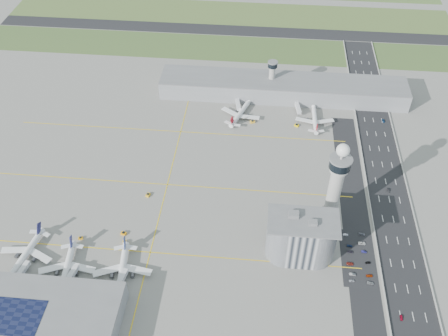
# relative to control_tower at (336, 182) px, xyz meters

# --- Properties ---
(ground) EXTENTS (1000.00, 1000.00, 0.00)m
(ground) POSITION_rel_control_tower_xyz_m (-72.00, -8.00, -35.04)
(ground) COLOR gray
(grass_strip_0) EXTENTS (480.00, 50.00, 0.08)m
(grass_strip_0) POSITION_rel_control_tower_xyz_m (-92.00, 217.00, -35.00)
(grass_strip_0) COLOR #385327
(grass_strip_0) RESTS_ON ground
(grass_strip_1) EXTENTS (480.00, 60.00, 0.08)m
(grass_strip_1) POSITION_rel_control_tower_xyz_m (-92.00, 292.00, -35.00)
(grass_strip_1) COLOR #4E642F
(grass_strip_1) RESTS_ON ground
(runway) EXTENTS (480.00, 22.00, 0.10)m
(runway) POSITION_rel_control_tower_xyz_m (-92.00, 254.00, -34.98)
(runway) COLOR black
(runway) RESTS_ON ground
(highway) EXTENTS (28.00, 500.00, 0.10)m
(highway) POSITION_rel_control_tower_xyz_m (43.00, -8.00, -34.99)
(highway) COLOR black
(highway) RESTS_ON ground
(barrier_left) EXTENTS (0.60, 500.00, 1.20)m
(barrier_left) POSITION_rel_control_tower_xyz_m (29.00, -8.00, -34.44)
(barrier_left) COLOR #9E9E99
(barrier_left) RESTS_ON ground
(barrier_right) EXTENTS (0.60, 500.00, 1.20)m
(barrier_right) POSITION_rel_control_tower_xyz_m (57.00, -8.00, -34.44)
(barrier_right) COLOR #9E9E99
(barrier_right) RESTS_ON ground
(landside_road) EXTENTS (18.00, 260.00, 0.08)m
(landside_road) POSITION_rel_control_tower_xyz_m (18.00, -18.00, -35.00)
(landside_road) COLOR black
(landside_road) RESTS_ON ground
(parking_lot) EXTENTS (20.00, 44.00, 0.10)m
(parking_lot) POSITION_rel_control_tower_xyz_m (16.00, -30.00, -34.99)
(parking_lot) COLOR black
(parking_lot) RESTS_ON ground
(taxiway_line_h_0) EXTENTS (260.00, 0.60, 0.01)m
(taxiway_line_h_0) POSITION_rel_control_tower_xyz_m (-112.00, -38.00, -35.04)
(taxiway_line_h_0) COLOR yellow
(taxiway_line_h_0) RESTS_ON ground
(taxiway_line_h_1) EXTENTS (260.00, 0.60, 0.01)m
(taxiway_line_h_1) POSITION_rel_control_tower_xyz_m (-112.00, 22.00, -35.04)
(taxiway_line_h_1) COLOR yellow
(taxiway_line_h_1) RESTS_ON ground
(taxiway_line_h_2) EXTENTS (260.00, 0.60, 0.01)m
(taxiway_line_h_2) POSITION_rel_control_tower_xyz_m (-112.00, 82.00, -35.04)
(taxiway_line_h_2) COLOR yellow
(taxiway_line_h_2) RESTS_ON ground
(taxiway_line_v) EXTENTS (0.60, 260.00, 0.01)m
(taxiway_line_v) POSITION_rel_control_tower_xyz_m (-112.00, 22.00, -35.04)
(taxiway_line_v) COLOR yellow
(taxiway_line_v) RESTS_ON ground
(control_tower) EXTENTS (14.00, 14.00, 64.50)m
(control_tower) POSITION_rel_control_tower_xyz_m (0.00, 0.00, 0.00)
(control_tower) COLOR #ADAAA5
(control_tower) RESTS_ON ground
(secondary_tower) EXTENTS (8.60, 8.60, 31.90)m
(secondary_tower) POSITION_rel_control_tower_xyz_m (-42.00, 142.00, -16.24)
(secondary_tower) COLOR #ADAAA5
(secondary_tower) RESTS_ON ground
(admin_building) EXTENTS (42.00, 24.00, 33.50)m
(admin_building) POSITION_rel_control_tower_xyz_m (-20.01, -30.00, -19.74)
(admin_building) COLOR #B2B2B7
(admin_building) RESTS_ON ground
(terminal_pier) EXTENTS (210.00, 32.00, 15.80)m
(terminal_pier) POSITION_rel_control_tower_xyz_m (-32.00, 140.00, -27.14)
(terminal_pier) COLOR gray
(terminal_pier) RESTS_ON ground
(near_terminal) EXTENTS (84.00, 42.00, 13.00)m
(near_terminal) POSITION_rel_control_tower_xyz_m (-160.07, -90.02, -28.62)
(near_terminal) COLOR gray
(near_terminal) RESTS_ON ground
(airplane_near_a) EXTENTS (40.55, 45.55, 11.33)m
(airplane_near_a) POSITION_rel_control_tower_xyz_m (-186.91, -49.18, -29.38)
(airplane_near_a) COLOR white
(airplane_near_a) RESTS_ON ground
(airplane_near_b) EXTENTS (38.72, 44.08, 11.34)m
(airplane_near_b) POSITION_rel_control_tower_xyz_m (-158.36, -57.76, -29.37)
(airplane_near_b) COLOR white
(airplane_near_b) RESTS_ON ground
(airplane_near_c) EXTENTS (40.60, 46.12, 11.79)m
(airplane_near_c) POSITION_rel_control_tower_xyz_m (-124.88, -56.41, -29.14)
(airplane_near_c) COLOR white
(airplane_near_c) RESTS_ON ground
(airplane_far_a) EXTENTS (45.19, 48.86, 11.17)m
(airplane_far_a) POSITION_rel_control_tower_xyz_m (-65.87, 107.47, -29.46)
(airplane_far_a) COLOR white
(airplane_far_a) RESTS_ON ground
(airplane_far_b) EXTENTS (32.34, 37.77, 10.38)m
(airplane_far_b) POSITION_rel_control_tower_xyz_m (-5.22, 104.88, -29.85)
(airplane_far_b) COLOR white
(airplane_far_b) RESTS_ON ground
(jet_bridge_near_0) EXTENTS (5.39, 14.31, 5.70)m
(jet_bridge_near_0) POSITION_rel_control_tower_xyz_m (-185.00, -69.00, -32.19)
(jet_bridge_near_0) COLOR silver
(jet_bridge_near_0) RESTS_ON ground
(jet_bridge_near_1) EXTENTS (5.39, 14.31, 5.70)m
(jet_bridge_near_1) POSITION_rel_control_tower_xyz_m (-155.00, -69.00, -32.19)
(jet_bridge_near_1) COLOR silver
(jet_bridge_near_1) RESTS_ON ground
(jet_bridge_near_2) EXTENTS (5.39, 14.31, 5.70)m
(jet_bridge_near_2) POSITION_rel_control_tower_xyz_m (-125.00, -69.00, -32.19)
(jet_bridge_near_2) COLOR silver
(jet_bridge_near_2) RESTS_ON ground
(jet_bridge_far_0) EXTENTS (5.39, 14.31, 5.70)m
(jet_bridge_far_0) POSITION_rel_control_tower_xyz_m (-70.00, 124.00, -32.19)
(jet_bridge_far_0) COLOR silver
(jet_bridge_far_0) RESTS_ON ground
(jet_bridge_far_1) EXTENTS (5.39, 14.31, 5.70)m
(jet_bridge_far_1) POSITION_rel_control_tower_xyz_m (-20.00, 124.00, -32.19)
(jet_bridge_far_1) COLOR silver
(jet_bridge_far_1) RESTS_ON ground
(tug_0) EXTENTS (3.10, 2.42, 1.61)m
(tug_0) POSITION_rel_control_tower_xyz_m (-158.33, -31.68, -34.24)
(tug_0) COLOR orange
(tug_0) RESTS_ON ground
(tug_1) EXTENTS (3.93, 4.38, 2.11)m
(tug_1) POSITION_rel_control_tower_xyz_m (-129.14, -32.81, -33.99)
(tug_1) COLOR yellow
(tug_1) RESTS_ON ground
(tug_2) EXTENTS (3.86, 3.13, 1.95)m
(tug_2) POSITION_rel_control_tower_xyz_m (-131.95, -25.37, -34.06)
(tug_2) COLOR #FD9708
(tug_2) RESTS_ON ground
(tug_3) EXTENTS (3.15, 3.90, 1.98)m
(tug_3) POSITION_rel_control_tower_xyz_m (-123.33, 9.94, -34.05)
(tug_3) COLOR yellow
(tug_3) RESTS_ON ground
(tug_4) EXTENTS (4.33, 3.70, 2.12)m
(tug_4) POSITION_rel_control_tower_xyz_m (-55.54, 99.31, -33.98)
(tug_4) COLOR yellow
(tug_4) RESTS_ON ground
(tug_5) EXTENTS (4.17, 3.78, 2.00)m
(tug_5) POSITION_rel_control_tower_xyz_m (-19.78, 97.96, -34.04)
(tug_5) COLOR #EABF04
(tug_5) RESTS_ON ground
(car_lot_0) EXTENTS (3.48, 1.85, 1.13)m
(car_lot_0) POSITION_rel_control_tower_xyz_m (10.99, -47.64, -34.48)
(car_lot_0) COLOR #B3B8C3
(car_lot_0) RESTS_ON ground
(car_lot_1) EXTENTS (4.04, 1.60, 1.31)m
(car_lot_1) POSITION_rel_control_tower_xyz_m (11.78, -43.10, -34.39)
(car_lot_1) COLOR gray
(car_lot_1) RESTS_ON ground
(car_lot_2) EXTENTS (4.30, 2.07, 1.18)m
(car_lot_2) POSITION_rel_control_tower_xyz_m (11.07, -35.41, -34.45)
(car_lot_2) COLOR maroon
(car_lot_2) RESTS_ON ground
(car_lot_3) EXTENTS (3.75, 1.59, 1.08)m
(car_lot_3) POSITION_rel_control_tower_xyz_m (12.08, -26.11, -34.50)
(car_lot_3) COLOR #27242F
(car_lot_3) RESTS_ON ground
(car_lot_4) EXTENTS (3.72, 1.83, 1.22)m
(car_lot_4) POSITION_rel_control_tower_xyz_m (12.07, -21.55, -34.43)
(car_lot_4) COLOR #122247
(car_lot_4) RESTS_ON ground
(car_lot_5) EXTENTS (3.40, 1.30, 1.11)m
(car_lot_5) POSITION_rel_control_tower_xyz_m (10.21, -12.71, -34.49)
(car_lot_5) COLOR white
(car_lot_5) RESTS_ON ground
(car_lot_6) EXTENTS (4.17, 2.38, 1.10)m
(car_lot_6) POSITION_rel_control_tower_xyz_m (21.80, -48.29, -34.49)
(car_lot_6) COLOR gray
(car_lot_6) RESTS_ON ground
(car_lot_7) EXTENTS (4.11, 2.11, 1.14)m
(car_lot_7) POSITION_rel_control_tower_xyz_m (21.82, -43.13, -34.47)
(car_lot_7) COLOR #942805
(car_lot_7) RESTS_ON ground
(car_lot_8) EXTENTS (3.43, 1.85, 1.11)m
(car_lot_8) POSITION_rel_control_tower_xyz_m (22.05, -33.51, -34.49)
(car_lot_8) COLOR black
(car_lot_8) RESTS_ON ground
(car_lot_9) EXTENTS (3.41, 1.41, 1.10)m
(car_lot_9) POSITION_rel_control_tower_xyz_m (20.58, -25.39, -34.49)
(car_lot_9) COLOR navy
(car_lot_9) RESTS_ON ground
(car_lot_10) EXTENTS (4.69, 2.36, 1.27)m
(car_lot_10) POSITION_rel_control_tower_xyz_m (19.93, -18.78, -34.40)
(car_lot_10) COLOR silver
(car_lot_10) RESTS_ON ground
(car_lot_11) EXTENTS (4.24, 2.09, 1.19)m
(car_lot_11) POSITION_rel_control_tower_xyz_m (20.75, -11.23, -34.45)
(car_lot_11) COLOR slate
(car_lot_11) RESTS_ON ground
(car_hw_0) EXTENTS (1.56, 3.52, 1.18)m
(car_hw_0) POSITION_rel_control_tower_xyz_m (36.19, -69.68, -34.45)
(car_hw_0) COLOR maroon
(car_hw_0) RESTS_ON ground
(car_hw_1) EXTENTS (1.70, 3.93, 1.26)m
(car_hw_1) POSITION_rel_control_tower_xyz_m (43.38, 30.59, -34.41)
(car_hw_1) COLOR black
(car_hw_1) RESTS_ON ground
(car_hw_2) EXTENTS (2.27, 4.35, 1.17)m
(car_hw_2) POSITION_rel_control_tower_xyz_m (50.92, 111.08, -34.46)
(car_hw_2) COLOR navy
(car_hw_2) RESTS_ON ground
(car_hw_4) EXTENTS (1.62, 3.36, 1.11)m
(car_hw_4) POSITION_rel_control_tower_xyz_m (36.67, 172.97, -34.49)
(car_hw_4) COLOR gray
(car_hw_4) RESTS_ON ground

